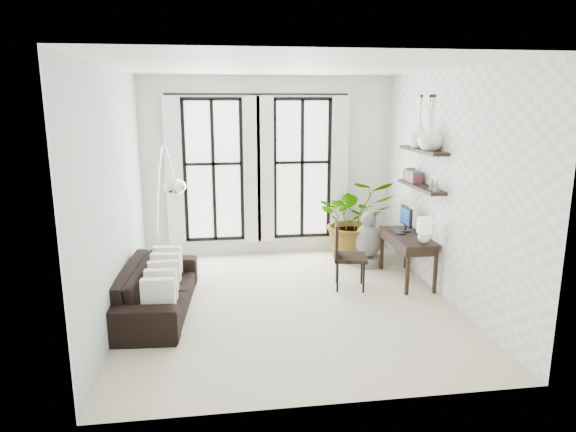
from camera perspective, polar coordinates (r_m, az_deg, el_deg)
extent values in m
plane|color=beige|center=(7.32, 0.12, -9.58)|extent=(5.00, 5.00, 0.00)
plane|color=white|center=(6.78, 0.13, 16.28)|extent=(5.00, 5.00, 0.00)
plane|color=#A9BDB3|center=(6.92, -18.65, 2.23)|extent=(0.00, 5.00, 5.00)
plane|color=white|center=(7.53, 17.34, 3.14)|extent=(0.00, 5.00, 5.00)
plane|color=white|center=(9.33, -2.12, 5.49)|extent=(4.50, 0.00, 4.50)
cube|color=white|center=(9.25, -8.29, 4.99)|extent=(1.00, 0.02, 2.50)
cube|color=white|center=(9.18, -12.55, 4.76)|extent=(0.30, 0.04, 2.60)
cube|color=white|center=(9.18, -4.02, 5.03)|extent=(0.30, 0.04, 2.60)
cube|color=white|center=(9.39, 1.57, 5.23)|extent=(1.00, 0.02, 2.50)
cube|color=white|center=(9.20, -2.52, 5.07)|extent=(0.30, 0.04, 2.60)
cube|color=white|center=(9.43, 5.76, 5.21)|extent=(0.30, 0.04, 2.60)
cylinder|color=black|center=(9.11, -3.39, 13.37)|extent=(3.20, 0.03, 0.03)
cube|color=black|center=(8.04, 14.55, 3.17)|extent=(0.25, 1.30, 0.05)
cube|color=black|center=(7.97, 14.77, 7.07)|extent=(0.25, 1.30, 0.05)
cube|color=#C34730|center=(8.53, 13.18, 4.56)|extent=(0.16, 0.04, 0.18)
cube|color=#2C2B98|center=(8.48, 13.29, 4.52)|extent=(0.16, 0.04, 0.18)
cube|color=#C3772B|center=(8.44, 13.40, 4.47)|extent=(0.16, 0.04, 0.18)
cube|color=#2F8F53|center=(8.40, 13.51, 4.43)|extent=(0.16, 0.04, 0.18)
cube|color=purple|center=(8.36, 13.62, 4.38)|extent=(0.16, 0.03, 0.18)
cube|color=#F55036|center=(8.32, 13.74, 4.33)|extent=(0.16, 0.03, 0.18)
cube|color=#4E4E4E|center=(8.28, 13.85, 4.29)|extent=(0.16, 0.03, 0.18)
cube|color=#34A6B6|center=(8.24, 13.97, 4.24)|extent=(0.16, 0.03, 0.18)
cube|color=tan|center=(8.19, 14.09, 4.19)|extent=(0.16, 0.03, 0.18)
cube|color=brown|center=(8.15, 14.20, 4.14)|extent=(0.16, 0.03, 0.18)
cone|color=slate|center=(7.66, 15.74, 3.51)|extent=(0.10, 0.10, 0.18)
cone|color=slate|center=(7.52, 16.20, 3.32)|extent=(0.10, 0.10, 0.18)
imported|color=black|center=(7.15, -14.39, -7.81)|extent=(1.02, 2.25, 0.64)
cube|color=white|center=(6.43, -14.22, -8.48)|extent=(0.40, 0.12, 0.40)
cube|color=white|center=(6.75, -13.93, -7.41)|extent=(0.40, 0.12, 0.40)
cube|color=white|center=(7.08, -13.66, -6.44)|extent=(0.40, 0.12, 0.40)
cube|color=white|center=(7.41, -13.42, -5.55)|extent=(0.40, 0.12, 0.40)
cube|color=white|center=(7.74, -13.20, -4.74)|extent=(0.40, 0.12, 0.40)
imported|color=#2D7228|center=(9.11, 7.45, -0.35)|extent=(1.40, 1.24, 1.46)
cube|color=black|center=(8.14, 13.20, -2.24)|extent=(0.53, 1.25, 0.04)
cube|color=black|center=(8.16, 13.04, -2.84)|extent=(0.48, 1.19, 0.12)
cube|color=black|center=(7.66, 13.14, -6.07)|extent=(0.05, 0.05, 0.69)
cube|color=black|center=(7.82, 16.05, -5.84)|extent=(0.05, 0.05, 0.69)
cube|color=black|center=(8.69, 10.40, -3.66)|extent=(0.05, 0.05, 0.69)
cube|color=black|center=(8.83, 13.01, -3.51)|extent=(0.05, 0.05, 0.69)
cube|color=black|center=(8.31, 13.01, 0.00)|extent=(0.04, 0.42, 0.30)
cube|color=navy|center=(8.30, 12.85, -0.01)|extent=(0.00, 0.36, 0.24)
cube|color=black|center=(8.32, 12.00, -1.65)|extent=(0.15, 0.40, 0.02)
sphere|color=silver|center=(7.70, 14.87, -2.35)|extent=(0.18, 0.18, 0.18)
cylinder|color=white|center=(7.66, 14.95, -0.98)|extent=(0.22, 0.22, 0.22)
cube|color=black|center=(7.76, 6.94, -4.61)|extent=(0.57, 0.57, 0.05)
cube|color=black|center=(7.67, 5.40, -2.70)|extent=(0.14, 0.48, 0.53)
cylinder|color=black|center=(7.62, 5.86, -6.94)|extent=(0.03, 0.03, 0.45)
cylinder|color=black|center=(7.72, 8.64, -6.76)|extent=(0.03, 0.03, 0.45)
cylinder|color=black|center=(7.97, 5.19, -6.02)|extent=(0.03, 0.03, 0.45)
cylinder|color=black|center=(8.06, 7.86, -5.86)|extent=(0.03, 0.03, 0.45)
cylinder|color=silver|center=(8.52, -14.03, -6.37)|extent=(0.33, 0.33, 0.09)
cylinder|color=silver|center=(8.38, -14.20, -3.42)|extent=(0.03, 0.03, 0.91)
ellipsoid|color=silver|center=(6.82, -12.48, 3.21)|extent=(0.29, 0.29, 0.19)
cylinder|color=slate|center=(8.97, 8.80, -4.93)|extent=(0.52, 0.52, 0.16)
ellipsoid|color=slate|center=(8.87, 8.89, -2.69)|extent=(0.47, 0.47, 0.57)
sphere|color=slate|center=(8.78, 8.97, -0.39)|extent=(0.26, 0.26, 0.26)
imported|color=white|center=(7.72, 15.58, 8.46)|extent=(0.37, 0.37, 0.38)
imported|color=white|center=(8.09, 14.45, 8.71)|extent=(0.37, 0.37, 0.38)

